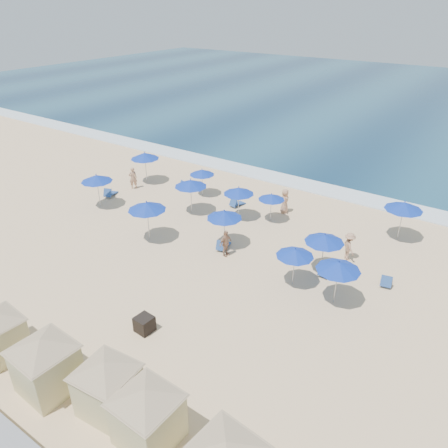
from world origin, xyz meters
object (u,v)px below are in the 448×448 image
Objects in this scene: cabana_1 at (44,358)px; beachgoer_2 at (349,246)px; umbrella_8 at (295,252)px; beachgoer_1 at (225,243)px; cabana_3 at (147,409)px; umbrella_5 at (191,183)px; umbrella_11 at (339,266)px; cabana_2 at (107,380)px; beachgoer_0 at (133,178)px; umbrella_3 at (147,206)px; umbrella_1 at (96,178)px; umbrella_2 at (202,172)px; umbrella_6 at (224,215)px; umbrella_0 at (145,156)px; umbrella_4 at (239,191)px; beachgoer_3 at (285,201)px; umbrella_7 at (272,197)px; umbrella_9 at (404,206)px; trash_bin at (144,324)px; umbrella_10 at (325,238)px.

cabana_1 is 2.55× the size of beachgoer_2.
beachgoer_1 is (-4.70, 0.35, -1.16)m from umbrella_8.
cabana_3 is at bearing -89.11° from umbrella_8.
umbrella_5 reaches higher than umbrella_11.
cabana_2 is 21.77m from beachgoer_0.
umbrella_11 reaches higher than beachgoer_2.
cabana_1 reaches higher than umbrella_3.
umbrella_1 is 1.12× the size of umbrella_8.
umbrella_2 reaches higher than beachgoer_1.
beachgoer_0 is (-11.36, 3.33, -1.26)m from umbrella_6.
umbrella_1 is at bearing -153.33° from umbrella_5.
umbrella_2 is at bearing 5.76° from umbrella_0.
cabana_3 is 1.75× the size of umbrella_4.
beachgoer_3 is at bearing 98.05° from cabana_2.
umbrella_0 reaches higher than umbrella_6.
umbrella_8 is (11.37, -6.77, 0.09)m from umbrella_2.
cabana_2 is 1.99× the size of umbrella_7.
umbrella_9 reaches higher than umbrella_2.
cabana_2 is 2.31× the size of beachgoer_0.
umbrella_11 is at bearing -29.33° from umbrella_4.
trash_bin is 8.94m from umbrella_6.
beachgoer_3 is at bearing 84.31° from umbrella_7.
umbrella_10 is (4.73, 9.36, 1.79)m from trash_bin.
cabana_1 is 12.33m from beachgoer_1.
cabana_1 is 1.62× the size of umbrella_3.
umbrella_0 is 1.06× the size of umbrella_11.
umbrella_4 is (9.53, 4.29, -0.15)m from umbrella_1.
beachgoer_3 is (12.26, 1.48, -1.43)m from umbrella_0.
beachgoer_0 reaches higher than trash_bin.
umbrella_6 is 1.48× the size of beachgoer_1.
umbrella_9 is 1.07× the size of umbrella_10.
trash_bin is at bearing -46.42° from umbrella_0.
beachgoer_1 is (0.74, -0.94, -1.32)m from umbrella_6.
umbrella_5 is 5.32m from umbrella_6.
cabana_2 is 11.96m from beachgoer_1.
umbrella_1 reaches higher than umbrella_6.
umbrella_5 is at bearing -19.41° from umbrella_0.
cabana_3 is at bearing -66.06° from umbrella_6.
umbrella_3 is 1.04× the size of umbrella_5.
umbrella_4 is at bearing 106.75° from cabana_2.
umbrella_9 is (7.24, 15.78, 1.95)m from trash_bin.
umbrella_6 is 0.92× the size of umbrella_9.
cabana_2 reaches higher than beachgoer_1.
umbrella_4 is 0.96× the size of umbrella_10.
umbrella_3 is 10.99m from umbrella_10.
umbrella_2 is (4.98, 6.06, -0.33)m from umbrella_1.
beachgoer_3 is (0.83, 6.40, -1.26)m from umbrella_6.
umbrella_8 is (16.86, -6.21, -0.32)m from umbrella_0.
umbrella_1 is at bearing 57.89° from beachgoer_2.
cabana_1 is at bearing -111.28° from umbrella_8.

